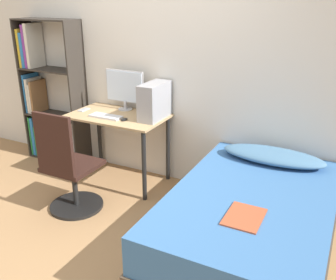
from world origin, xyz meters
TOP-DOWN VIEW (x-y plane):
  - ground_plane at (0.00, 0.00)m, footprint 14.00×14.00m
  - wall_back at (0.00, 1.51)m, footprint 8.00×0.05m
  - desk at (-0.26, 1.18)m, footprint 1.02×0.61m
  - bookshelf at (-1.45, 1.34)m, footprint 0.78×0.30m
  - office_chair at (-0.32, 0.43)m, footprint 0.51×0.51m
  - bed at (1.36, 0.56)m, footprint 1.19×1.85m
  - pillow at (1.36, 1.23)m, footprint 0.91×0.36m
  - magazine at (1.39, 0.22)m, footprint 0.24×0.32m
  - monitor at (-0.30, 1.39)m, footprint 0.46×0.15m
  - keyboard at (-0.33, 1.06)m, footprint 0.35×0.14m
  - pc_tower at (0.14, 1.26)m, footprint 0.18×0.41m
  - mouse at (-0.10, 1.06)m, footprint 0.06×0.09m
  - phone at (-0.69, 1.16)m, footprint 0.07×0.14m

SIDE VIEW (x-z plane):
  - ground_plane at x=0.00m, z-range 0.00..0.00m
  - bed at x=1.36m, z-range 0.00..0.53m
  - office_chair at x=-0.32m, z-range -0.12..0.89m
  - magazine at x=1.39m, z-range 0.54..0.55m
  - pillow at x=1.36m, z-range 0.54..0.65m
  - desk at x=-0.26m, z-range 0.26..1.01m
  - phone at x=-0.69m, z-range 0.76..0.77m
  - keyboard at x=-0.33m, z-range 0.76..0.78m
  - mouse at x=-0.10m, z-range 0.76..0.78m
  - bookshelf at x=-1.45m, z-range -0.02..1.67m
  - pc_tower at x=0.14m, z-range 0.76..1.12m
  - monitor at x=-0.30m, z-range 0.78..1.21m
  - wall_back at x=0.00m, z-range 0.00..2.50m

